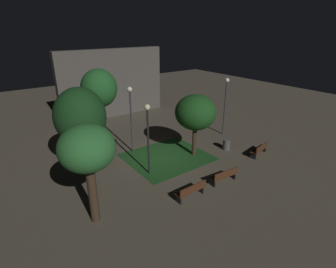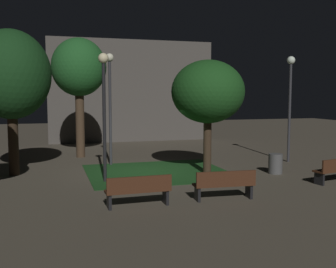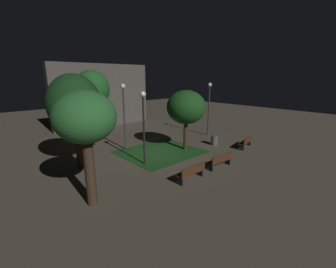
{
  "view_description": "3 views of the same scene",
  "coord_description": "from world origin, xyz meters",
  "px_view_note": "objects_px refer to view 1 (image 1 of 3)",
  "views": [
    {
      "loc": [
        -9.27,
        -13.58,
        8.58
      ],
      "look_at": [
        0.86,
        0.31,
        1.55
      ],
      "focal_mm": 28.13,
      "sensor_mm": 36.0,
      "label": 1
    },
    {
      "loc": [
        -3.57,
        -15.26,
        3.06
      ],
      "look_at": [
        0.73,
        -0.81,
        1.59
      ],
      "focal_mm": 42.83,
      "sensor_mm": 36.0,
      "label": 2
    },
    {
      "loc": [
        -9.49,
        -11.96,
        5.32
      ],
      "look_at": [
        0.54,
        -0.89,
        1.5
      ],
      "focal_mm": 24.01,
      "sensor_mm": 36.0,
      "label": 3
    }
  ],
  "objects_px": {
    "bench_front_right": "(224,176)",
    "bench_lawn_edge": "(191,190)",
    "tree_near_wall": "(99,89)",
    "lamp_post_plaza_east": "(226,97)",
    "tree_right_canopy": "(87,150)",
    "lamp_post_path_center": "(131,109)",
    "trash_bin": "(226,144)",
    "tree_left_canopy": "(195,113)",
    "bench_near_trees": "(260,149)",
    "lamp_post_plaza_west": "(148,128)",
    "tree_tall_center": "(80,117)"
  },
  "relations": [
    {
      "from": "bench_near_trees",
      "to": "tree_tall_center",
      "type": "relative_size",
      "value": 0.34
    },
    {
      "from": "bench_lawn_edge",
      "to": "bench_near_trees",
      "type": "bearing_deg",
      "value": 7.66
    },
    {
      "from": "lamp_post_plaza_east",
      "to": "trash_bin",
      "type": "xyz_separation_m",
      "value": [
        -2.07,
        -2.28,
        -2.85
      ]
    },
    {
      "from": "bench_near_trees",
      "to": "bench_lawn_edge",
      "type": "bearing_deg",
      "value": -172.34
    },
    {
      "from": "tree_tall_center",
      "to": "lamp_post_plaza_east",
      "type": "distance_m",
      "value": 11.86
    },
    {
      "from": "bench_lawn_edge",
      "to": "lamp_post_plaza_west",
      "type": "xyz_separation_m",
      "value": [
        -0.44,
        3.52,
        2.58
      ]
    },
    {
      "from": "bench_lawn_edge",
      "to": "lamp_post_path_center",
      "type": "xyz_separation_m",
      "value": [
        0.26,
        6.87,
        2.78
      ]
    },
    {
      "from": "bench_near_trees",
      "to": "tree_near_wall",
      "type": "bearing_deg",
      "value": 133.63
    },
    {
      "from": "tree_near_wall",
      "to": "lamp_post_path_center",
      "type": "distance_m",
      "value": 3.07
    },
    {
      "from": "lamp_post_plaza_west",
      "to": "lamp_post_plaza_east",
      "type": "distance_m",
      "value": 8.85
    },
    {
      "from": "bench_front_right",
      "to": "bench_lawn_edge",
      "type": "bearing_deg",
      "value": -180.0
    },
    {
      "from": "tree_tall_center",
      "to": "tree_left_canopy",
      "type": "xyz_separation_m",
      "value": [
        7.21,
        -1.82,
        -0.63
      ]
    },
    {
      "from": "bench_front_right",
      "to": "tree_near_wall",
      "type": "height_order",
      "value": "tree_near_wall"
    },
    {
      "from": "bench_near_trees",
      "to": "lamp_post_plaza_east",
      "type": "distance_m",
      "value": 5.26
    },
    {
      "from": "lamp_post_path_center",
      "to": "trash_bin",
      "type": "distance_m",
      "value": 7.56
    },
    {
      "from": "bench_near_trees",
      "to": "bench_front_right",
      "type": "bearing_deg",
      "value": -168.29
    },
    {
      "from": "bench_lawn_edge",
      "to": "bench_near_trees",
      "type": "distance_m",
      "value": 7.37
    },
    {
      "from": "tree_left_canopy",
      "to": "lamp_post_plaza_east",
      "type": "distance_m",
      "value": 4.87
    },
    {
      "from": "tree_near_wall",
      "to": "tree_left_canopy",
      "type": "distance_m",
      "value": 7.29
    },
    {
      "from": "bench_front_right",
      "to": "tree_left_canopy",
      "type": "relative_size",
      "value": 0.42
    },
    {
      "from": "lamp_post_plaza_west",
      "to": "bench_lawn_edge",
      "type": "bearing_deg",
      "value": -82.88
    },
    {
      "from": "lamp_post_plaza_west",
      "to": "tree_right_canopy",
      "type": "bearing_deg",
      "value": -153.7
    },
    {
      "from": "tree_right_canopy",
      "to": "bench_lawn_edge",
      "type": "bearing_deg",
      "value": -15.79
    },
    {
      "from": "bench_lawn_edge",
      "to": "trash_bin",
      "type": "relative_size",
      "value": 2.32
    },
    {
      "from": "bench_lawn_edge",
      "to": "lamp_post_path_center",
      "type": "distance_m",
      "value": 7.42
    },
    {
      "from": "tree_left_canopy",
      "to": "lamp_post_plaza_east",
      "type": "relative_size",
      "value": 0.92
    },
    {
      "from": "bench_lawn_edge",
      "to": "bench_near_trees",
      "type": "relative_size",
      "value": 0.97
    },
    {
      "from": "bench_front_right",
      "to": "tree_right_canopy",
      "type": "bearing_deg",
      "value": 169.55
    },
    {
      "from": "tree_near_wall",
      "to": "tree_right_canopy",
      "type": "xyz_separation_m",
      "value": [
        -3.97,
        -8.16,
        -0.62
      ]
    },
    {
      "from": "trash_bin",
      "to": "tree_right_canopy",
      "type": "bearing_deg",
      "value": -171.04
    },
    {
      "from": "tree_tall_center",
      "to": "lamp_post_path_center",
      "type": "distance_m",
      "value": 4.1
    },
    {
      "from": "bench_lawn_edge",
      "to": "tree_near_wall",
      "type": "height_order",
      "value": "tree_near_wall"
    },
    {
      "from": "bench_front_right",
      "to": "trash_bin",
      "type": "distance_m",
      "value": 4.73
    },
    {
      "from": "bench_lawn_edge",
      "to": "tree_left_canopy",
      "type": "distance_m",
      "value": 5.91
    },
    {
      "from": "tree_left_canopy",
      "to": "bench_near_trees",
      "type": "bearing_deg",
      "value": -37.66
    },
    {
      "from": "tree_near_wall",
      "to": "lamp_post_plaza_east",
      "type": "bearing_deg",
      "value": -24.66
    },
    {
      "from": "tree_near_wall",
      "to": "tree_tall_center",
      "type": "relative_size",
      "value": 1.06
    },
    {
      "from": "lamp_post_plaza_west",
      "to": "lamp_post_plaza_east",
      "type": "relative_size",
      "value": 0.94
    },
    {
      "from": "bench_lawn_edge",
      "to": "lamp_post_plaza_west",
      "type": "relative_size",
      "value": 0.4
    },
    {
      "from": "bench_lawn_edge",
      "to": "tree_right_canopy",
      "type": "height_order",
      "value": "tree_right_canopy"
    },
    {
      "from": "bench_lawn_edge",
      "to": "trash_bin",
      "type": "xyz_separation_m",
      "value": [
        6.14,
        3.09,
        -0.09
      ]
    },
    {
      "from": "lamp_post_path_center",
      "to": "trash_bin",
      "type": "bearing_deg",
      "value": -32.75
    },
    {
      "from": "bench_front_right",
      "to": "tree_left_canopy",
      "type": "xyz_separation_m",
      "value": [
        1.02,
        3.85,
        2.68
      ]
    },
    {
      "from": "tree_right_canopy",
      "to": "lamp_post_plaza_east",
      "type": "height_order",
      "value": "tree_right_canopy"
    },
    {
      "from": "bench_front_right",
      "to": "bench_near_trees",
      "type": "bearing_deg",
      "value": 11.71
    },
    {
      "from": "tree_tall_center",
      "to": "tree_left_canopy",
      "type": "height_order",
      "value": "tree_tall_center"
    },
    {
      "from": "bench_lawn_edge",
      "to": "lamp_post_path_center",
      "type": "height_order",
      "value": "lamp_post_path_center"
    },
    {
      "from": "tree_near_wall",
      "to": "tree_left_canopy",
      "type": "bearing_deg",
      "value": -52.05
    },
    {
      "from": "bench_front_right",
      "to": "trash_bin",
      "type": "relative_size",
      "value": 2.35
    },
    {
      "from": "bench_lawn_edge",
      "to": "tree_near_wall",
      "type": "distance_m",
      "value": 10.31
    }
  ]
}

